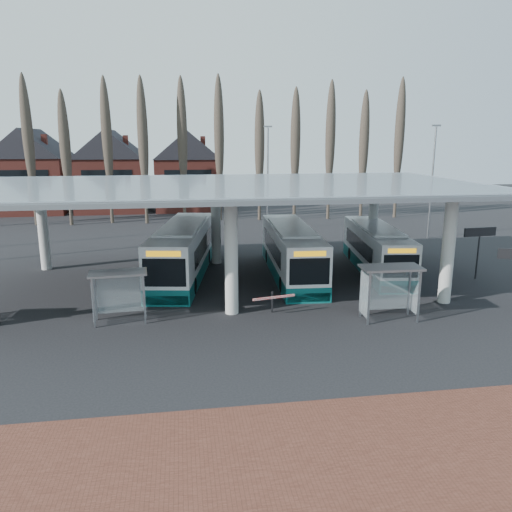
{
  "coord_description": "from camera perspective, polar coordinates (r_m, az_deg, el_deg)",
  "views": [
    {
      "loc": [
        -2.47,
        -22.39,
        9.0
      ],
      "look_at": [
        1.97,
        7.0,
        1.97
      ],
      "focal_mm": 35.0,
      "sensor_mm": 36.0,
      "label": 1
    }
  ],
  "objects": [
    {
      "name": "ground",
      "position": [
        24.26,
        -2.16,
        -8.49
      ],
      "size": [
        140.0,
        140.0,
        0.0
      ],
      "primitive_type": "plane",
      "color": "black",
      "rests_on": "ground"
    },
    {
      "name": "brick_strip",
      "position": [
        13.96,
        4.11,
        -26.81
      ],
      "size": [
        70.0,
        10.0,
        0.03
      ],
      "primitive_type": "cube",
      "color": "brown",
      "rests_on": "ground"
    },
    {
      "name": "station_canopy",
      "position": [
        30.67,
        -3.96,
        7.06
      ],
      "size": [
        32.0,
        16.0,
        6.34
      ],
      "color": "beige",
      "rests_on": "ground"
    },
    {
      "name": "poplar_row",
      "position": [
        55.45,
        -6.2,
        13.0
      ],
      "size": [
        45.1,
        1.1,
        14.5
      ],
      "color": "#473D33",
      "rests_on": "ground"
    },
    {
      "name": "townhouse_row",
      "position": [
        67.77,
        -20.2,
        9.91
      ],
      "size": [
        36.8,
        10.3,
        12.25
      ],
      "color": "maroon",
      "rests_on": "ground"
    },
    {
      "name": "lamp_post_b",
      "position": [
        49.26,
        1.34,
        9.03
      ],
      "size": [
        0.8,
        0.16,
        10.17
      ],
      "color": "slate",
      "rests_on": "ground"
    },
    {
      "name": "lamp_post_c",
      "position": [
        48.12,
        19.48,
        8.19
      ],
      "size": [
        0.8,
        0.16,
        10.17
      ],
      "color": "slate",
      "rests_on": "ground"
    },
    {
      "name": "bus_1",
      "position": [
        33.49,
        -8.34,
        0.48
      ],
      "size": [
        4.73,
        12.86,
        3.5
      ],
      "rotation": [
        0.0,
        0.0,
        -0.17
      ],
      "color": "white",
      "rests_on": "ground"
    },
    {
      "name": "bus_2",
      "position": [
        33.48,
        4.06,
        0.47
      ],
      "size": [
        3.25,
        12.2,
        3.36
      ],
      "rotation": [
        0.0,
        0.0,
        -0.06
      ],
      "color": "white",
      "rests_on": "ground"
    },
    {
      "name": "bus_3",
      "position": [
        35.64,
        13.57,
        0.72
      ],
      "size": [
        3.82,
        11.38,
        3.1
      ],
      "rotation": [
        0.0,
        0.0,
        -0.13
      ],
      "color": "white",
      "rests_on": "ground"
    },
    {
      "name": "shelter_1",
      "position": [
        25.78,
        -15.41,
        -3.21
      ],
      "size": [
        2.89,
        1.61,
        2.59
      ],
      "rotation": [
        0.0,
        0.0,
        0.08
      ],
      "color": "gray",
      "rests_on": "ground"
    },
    {
      "name": "shelter_2",
      "position": [
        26.03,
        14.99,
        -2.7
      ],
      "size": [
        3.05,
        1.6,
        2.78
      ],
      "rotation": [
        0.0,
        0.0,
        -0.03
      ],
      "color": "gray",
      "rests_on": "ground"
    },
    {
      "name": "info_sign_1",
      "position": [
        35.3,
        24.2,
        2.11
      ],
      "size": [
        2.29,
        0.33,
        3.41
      ],
      "rotation": [
        0.0,
        0.0,
        0.09
      ],
      "color": "black",
      "rests_on": "ground"
    },
    {
      "name": "barrier",
      "position": [
        25.98,
        2.02,
        -4.88
      ],
      "size": [
        2.29,
        0.86,
        1.16
      ],
      "rotation": [
        0.0,
        0.0,
        0.21
      ],
      "color": "black",
      "rests_on": "ground"
    }
  ]
}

